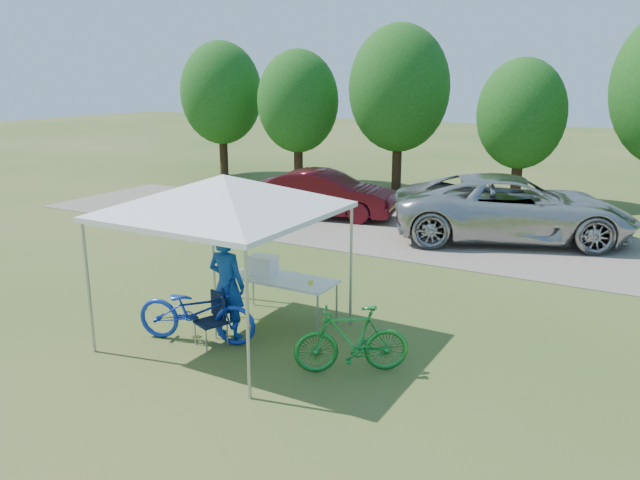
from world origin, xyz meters
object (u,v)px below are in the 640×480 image
object	(u,v)px
minivan	(512,208)
sedan	(325,194)
cyclist	(227,285)
bike_green	(351,339)
bike_blue	(196,311)
cooler	(264,265)
folding_chair	(214,315)
folding_table	(283,280)

from	to	relation	value
minivan	sedan	bearing A→B (deg)	68.47
cyclist	bike_green	xyz separation A→B (m)	(2.36, -0.14, -0.40)
cyclist	bike_blue	world-z (taller)	cyclist
cooler	folding_chair	bearing A→B (deg)	-90.37
folding_table	cyclist	bearing A→B (deg)	-110.57
cyclist	sedan	size ratio (longest dim) A/B	0.42
folding_table	bike_green	world-z (taller)	bike_green
bike_green	bike_blue	bearing A→B (deg)	-118.37
folding_chair	cyclist	xyz separation A→B (m)	(0.01, 0.34, 0.41)
bike_blue	bike_green	world-z (taller)	bike_blue
cyclist	bike_green	distance (m)	2.39
cyclist	sedan	xyz separation A→B (m)	(-2.99, 8.70, -0.18)
folding_table	bike_blue	xyz separation A→B (m)	(-0.72, -1.47, -0.21)
bike_green	minivan	xyz separation A→B (m)	(0.26, 8.86, 0.36)
cooler	cyclist	bearing A→B (deg)	-89.69
folding_table	cooler	distance (m)	0.46
cyclist	cooler	bearing A→B (deg)	-91.88
minivan	bike_blue	bearing A→B (deg)	140.43
folding_chair	bike_blue	bearing A→B (deg)	-145.32
folding_chair	folding_table	bearing A→B (deg)	95.75
folding_chair	cyclist	size ratio (longest dim) A/B	0.46
folding_table	bike_green	xyz separation A→B (m)	(1.96, -1.21, -0.23)
folding_table	cooler	xyz separation A→B (m)	(-0.41, 0.00, 0.22)
bike_green	minivan	size ratio (longest dim) A/B	0.28
folding_table	sedan	world-z (taller)	sedan
folding_table	minivan	distance (m)	7.97
folding_table	sedan	bearing A→B (deg)	113.94
sedan	minivan	bearing A→B (deg)	-101.63
folding_chair	cyclist	world-z (taller)	cyclist
bike_green	folding_chair	bearing A→B (deg)	-119.28
folding_chair	bike_green	size ratio (longest dim) A/B	0.50
folding_chair	minivan	world-z (taller)	minivan
folding_chair	cyclist	bearing A→B (deg)	109.71
folding_table	bike_green	size ratio (longest dim) A/B	1.12
minivan	sedan	distance (m)	5.61
bike_blue	sedan	bearing A→B (deg)	-0.33
folding_chair	bike_green	world-z (taller)	bike_green
cyclist	sedan	distance (m)	9.20
bike_blue	bike_green	xyz separation A→B (m)	(2.68, 0.26, -0.02)
folding_table	minivan	xyz separation A→B (m)	(2.21, 7.65, 0.13)
minivan	cooler	bearing A→B (deg)	139.38
bike_blue	bike_green	size ratio (longest dim) A/B	1.19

